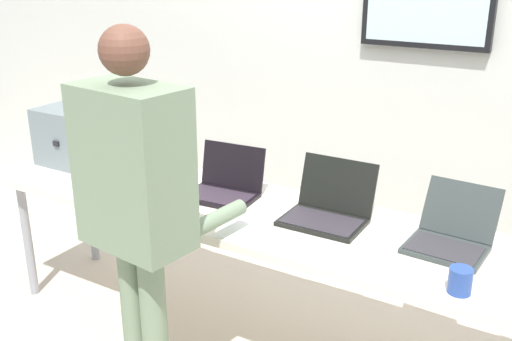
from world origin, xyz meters
TOP-DOWN VIEW (x-y plane):
  - back_wall at (0.01, 1.13)m, footprint 8.00×0.11m
  - workbench at (0.00, 0.00)m, footprint 3.20×0.70m
  - equipment_box at (-1.33, 0.05)m, footprint 0.43×0.31m
  - laptop_station_0 at (-0.88, 0.09)m, footprint 0.38×0.37m
  - laptop_station_1 at (-0.33, 0.08)m, footprint 0.37×0.31m
  - laptop_station_2 at (0.24, 0.08)m, footprint 0.37×0.33m
  - laptop_station_3 at (0.79, 0.11)m, footprint 0.33×0.38m
  - person at (-0.27, -0.62)m, footprint 0.49×0.63m
  - coffee_mug at (0.91, -0.25)m, footprint 0.09×0.09m
  - paper_sheet at (-0.05, -0.17)m, footprint 0.29×0.34m

SIDE VIEW (x-z plane):
  - workbench at x=0.00m, z-range 0.33..1.09m
  - paper_sheet at x=-0.05m, z-range 0.76..0.76m
  - coffee_mug at x=0.91m, z-range 0.76..0.86m
  - laptop_station_3 at x=0.79m, z-range 0.70..0.93m
  - laptop_station_1 at x=-0.33m, z-range 0.70..0.94m
  - laptop_station_0 at x=-0.88m, z-range 0.69..0.94m
  - laptop_station_2 at x=0.24m, z-range 0.69..0.95m
  - equipment_box at x=-1.33m, z-range 0.76..1.09m
  - person at x=-0.27m, z-range 0.18..1.86m
  - back_wall at x=0.01m, z-range 0.01..2.77m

